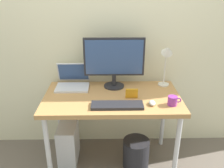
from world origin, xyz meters
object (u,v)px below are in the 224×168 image
monitor (114,60)px  laptop (73,81)px  desk (112,103)px  keyboard (117,105)px  desk_lamp (167,57)px  computer_tower (68,142)px  wastebasket (136,153)px  coffee_mug (173,101)px  photo_frame (132,93)px  mouse (152,103)px

monitor → laptop: bearing=177.1°
desk → keyboard: (0.04, -0.20, 0.08)m
monitor → desk: bearing=-96.4°
desk_lamp → computer_tower: 1.31m
wastebasket → monitor: bearing=128.0°
coffee_mug → wastebasket: (-0.27, 0.12, -0.65)m
laptop → photo_frame: (0.56, -0.28, -0.01)m
laptop → mouse: 0.83m
photo_frame → monitor: bearing=120.7°
monitor → laptop: (-0.41, 0.02, -0.22)m
coffee_mug → computer_tower: 1.15m
mouse → desk_lamp: bearing=64.3°
coffee_mug → photo_frame: size_ratio=1.06×
photo_frame → desk_lamp: bearing=36.3°
coffee_mug → keyboard: bearing=-177.5°
desk → desk_lamp: size_ratio=2.85×
laptop → mouse: laptop is taller
laptop → computer_tower: 0.64m
monitor → computer_tower: 0.97m
keyboard → wastebasket: keyboard is taller
photo_frame → desk: bearing=165.2°
keyboard → wastebasket: 0.66m
laptop → desk_lamp: bearing=-1.2°
monitor → mouse: 0.56m
laptop → keyboard: 0.61m
keyboard → wastebasket: (0.20, 0.14, -0.62)m
desk_lamp → laptop: bearing=178.8°
desk_lamp → coffee_mug: size_ratio=3.79×
mouse → wastebasket: bearing=133.1°
desk → monitor: size_ratio=2.16×
computer_tower → wastebasket: size_ratio=1.40×
monitor → mouse: monitor is taller
coffee_mug → photo_frame: photo_frame is taller
desk → keyboard: 0.22m
keyboard → monitor: bearing=92.4°
keyboard → photo_frame: photo_frame is taller
keyboard → computer_tower: 0.78m
laptop → coffee_mug: bearing=-24.6°
keyboard → coffee_mug: size_ratio=3.79×
mouse → computer_tower: 0.99m
desk → mouse: 0.39m
monitor → laptop: 0.47m
desk → computer_tower: bearing=174.5°
laptop → photo_frame: 0.63m
keyboard → laptop: bearing=134.6°
keyboard → coffee_mug: bearing=2.5°
desk → keyboard: keyboard is taller
keyboard → photo_frame: bearing=49.1°
desk → monitor: 0.41m
desk → photo_frame: (0.18, -0.05, 0.12)m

